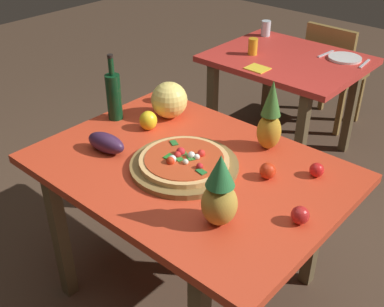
{
  "coord_description": "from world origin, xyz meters",
  "views": [
    {
      "loc": [
        1.16,
        -1.3,
        1.89
      ],
      "look_at": [
        0.0,
        0.02,
        0.81
      ],
      "focal_mm": 44.24,
      "sensor_mm": 36.0,
      "label": 1
    }
  ],
  "objects": [
    {
      "name": "knife_utensil",
      "position": [
        0.06,
        1.66,
        0.76
      ],
      "size": [
        0.03,
        0.18,
        0.01
      ],
      "primitive_type": "cube",
      "rotation": [
        0.0,
        0.0,
        0.09
      ],
      "color": "silver",
      "rests_on": "background_table"
    },
    {
      "name": "pizza_board",
      "position": [
        0.0,
        -0.03,
        0.77
      ],
      "size": [
        0.47,
        0.47,
        0.02
      ],
      "primitive_type": "cylinder",
      "color": "olive",
      "rests_on": "display_table"
    },
    {
      "name": "tomato_by_bottle",
      "position": [
        0.46,
        0.29,
        0.79
      ],
      "size": [
        0.06,
        0.06,
        0.06
      ],
      "primitive_type": "sphere",
      "color": "red",
      "rests_on": "display_table"
    },
    {
      "name": "wine_bottle",
      "position": [
        -0.58,
        0.08,
        0.88
      ],
      "size": [
        0.08,
        0.08,
        0.34
      ],
      "color": "#0D3419",
      "rests_on": "display_table"
    },
    {
      "name": "tomato_near_board",
      "position": [
        -0.54,
        0.39,
        0.79
      ],
      "size": [
        0.08,
        0.08,
        0.08
      ],
      "primitive_type": "sphere",
      "color": "red",
      "rests_on": "display_table"
    },
    {
      "name": "dinner_plate",
      "position": [
        -0.08,
        1.66,
        0.76
      ],
      "size": [
        0.22,
        0.22,
        0.02
      ],
      "primitive_type": "cylinder",
      "color": "white",
      "rests_on": "background_table"
    },
    {
      "name": "eggplant",
      "position": [
        -0.36,
        -0.17,
        0.8
      ],
      "size": [
        0.21,
        0.12,
        0.09
      ],
      "primitive_type": "ellipsoid",
      "rotation": [
        0.0,
        0.0,
        0.15
      ],
      "color": "#3D2140",
      "rests_on": "display_table"
    },
    {
      "name": "drinking_glass_water",
      "position": [
        -0.76,
        1.73,
        0.81
      ],
      "size": [
        0.07,
        0.07,
        0.11
      ],
      "primitive_type": "cylinder",
      "color": "silver",
      "rests_on": "background_table"
    },
    {
      "name": "napkin_folded",
      "position": [
        -0.42,
        1.13,
        0.76
      ],
      "size": [
        0.14,
        0.12,
        0.01
      ],
      "primitive_type": "cube",
      "rotation": [
        0.0,
        0.0,
        -0.03
      ],
      "color": "yellow",
      "rests_on": "background_table"
    },
    {
      "name": "dining_chair",
      "position": [
        -0.34,
        2.08,
        0.48
      ],
      "size": [
        0.41,
        0.41,
        0.85
      ],
      "rotation": [
        0.0,
        0.0,
        3.12
      ],
      "color": "olive",
      "rests_on": "ground_plane"
    },
    {
      "name": "melon",
      "position": [
        -0.38,
        0.28,
        0.85
      ],
      "size": [
        0.19,
        0.19,
        0.19
      ],
      "primitive_type": "sphere",
      "color": "#F1D76A",
      "rests_on": "display_table"
    },
    {
      "name": "pizza",
      "position": [
        0.0,
        -0.03,
        0.79
      ],
      "size": [
        0.39,
        0.39,
        0.06
      ],
      "color": "#E6AF67",
      "rests_on": "pizza_board"
    },
    {
      "name": "pineapple_left",
      "position": [
        0.34,
        -0.22,
        0.89
      ],
      "size": [
        0.13,
        0.13,
        0.29
      ],
      "color": "#B59136",
      "rests_on": "display_table"
    },
    {
      "name": "tomato_beside_pepper",
      "position": [
        0.56,
        -0.02,
        0.79
      ],
      "size": [
        0.07,
        0.07,
        0.07
      ],
      "primitive_type": "sphere",
      "color": "red",
      "rests_on": "display_table"
    },
    {
      "name": "background_table",
      "position": [
        -0.39,
        1.44,
        0.65
      ],
      "size": [
        1.0,
        0.82,
        0.76
      ],
      "color": "brown",
      "rests_on": "ground_plane"
    },
    {
      "name": "fork_utensil",
      "position": [
        -0.22,
        1.66,
        0.76
      ],
      "size": [
        0.03,
        0.18,
        0.01
      ],
      "primitive_type": "cube",
      "rotation": [
        0.0,
        0.0,
        -0.1
      ],
      "color": "silver",
      "rests_on": "background_table"
    },
    {
      "name": "display_table",
      "position": [
        0.0,
        0.0,
        0.67
      ],
      "size": [
        1.34,
        0.97,
        0.76
      ],
      "color": "brown",
      "rests_on": "ground_plane"
    },
    {
      "name": "tomato_at_corner",
      "position": [
        0.31,
        0.14,
        0.79
      ],
      "size": [
        0.07,
        0.07,
        0.07
      ],
      "primitive_type": "sphere",
      "color": "red",
      "rests_on": "display_table"
    },
    {
      "name": "bell_pepper",
      "position": [
        -0.37,
        0.11,
        0.8
      ],
      "size": [
        0.09,
        0.09,
        0.1
      ],
      "primitive_type": "ellipsoid",
      "color": "yellow",
      "rests_on": "display_table"
    },
    {
      "name": "ground_plane",
      "position": [
        0.0,
        0.0,
        0.0
      ],
      "size": [
        10.0,
        10.0,
        0.0
      ],
      "primitive_type": "plane",
      "color": "#4C3828"
    },
    {
      "name": "pineapple_right",
      "position": [
        0.18,
        0.35,
        0.9
      ],
      "size": [
        0.11,
        0.11,
        0.34
      ],
      "color": "#BB8A25",
      "rests_on": "display_table"
    },
    {
      "name": "drinking_glass_juice",
      "position": [
        -0.6,
        1.33,
        0.81
      ],
      "size": [
        0.07,
        0.07,
        0.11
      ],
      "primitive_type": "cylinder",
      "color": "gold",
      "rests_on": "background_table"
    }
  ]
}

